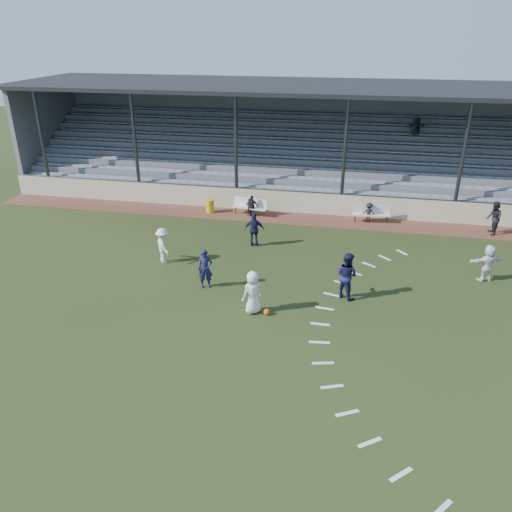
# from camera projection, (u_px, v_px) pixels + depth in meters

# --- Properties ---
(ground) EXTENTS (90.00, 90.00, 0.00)m
(ground) POSITION_uv_depth(u_px,v_px,m) (243.00, 316.00, 18.35)
(ground) COLOR #253114
(ground) RESTS_ON ground
(cinder_track) EXTENTS (34.00, 2.00, 0.02)m
(cinder_track) POSITION_uv_depth(u_px,v_px,m) (285.00, 218.00, 27.69)
(cinder_track) COLOR brown
(cinder_track) RESTS_ON ground
(retaining_wall) EXTENTS (34.00, 0.18, 1.20)m
(retaining_wall) POSITION_uv_depth(u_px,v_px,m) (287.00, 202.00, 28.37)
(retaining_wall) COLOR #C3B996
(retaining_wall) RESTS_ON ground
(bench_left) EXTENTS (2.04, 0.79, 0.95)m
(bench_left) POSITION_uv_depth(u_px,v_px,m) (250.00, 205.00, 27.94)
(bench_left) COLOR silver
(bench_left) RESTS_ON cinder_track
(bench_right) EXTENTS (2.03, 0.67, 0.95)m
(bench_right) POSITION_uv_depth(u_px,v_px,m) (372.00, 212.00, 26.88)
(bench_right) COLOR silver
(bench_right) RESTS_ON cinder_track
(trash_bin) EXTENTS (0.46, 0.46, 0.74)m
(trash_bin) POSITION_uv_depth(u_px,v_px,m) (210.00, 206.00, 28.33)
(trash_bin) COLOR gold
(trash_bin) RESTS_ON cinder_track
(football) EXTENTS (0.23, 0.23, 0.23)m
(football) POSITION_uv_depth(u_px,v_px,m) (267.00, 312.00, 18.38)
(football) COLOR #D84D0C
(football) RESTS_ON ground
(player_white_lead) EXTENTS (0.95, 0.94, 1.66)m
(player_white_lead) POSITION_uv_depth(u_px,v_px,m) (253.00, 292.00, 18.27)
(player_white_lead) COLOR white
(player_white_lead) RESTS_ON ground
(player_navy_lead) EXTENTS (0.70, 0.57, 1.65)m
(player_navy_lead) POSITION_uv_depth(u_px,v_px,m) (205.00, 269.00, 20.03)
(player_navy_lead) COLOR #15183C
(player_navy_lead) RESTS_ON ground
(player_navy_mid) EXTENTS (1.16, 1.10, 1.88)m
(player_navy_mid) POSITION_uv_depth(u_px,v_px,m) (347.00, 275.00, 19.27)
(player_navy_mid) COLOR #15183C
(player_navy_mid) RESTS_ON ground
(player_white_wing) EXTENTS (1.13, 1.19, 1.61)m
(player_white_wing) POSITION_uv_depth(u_px,v_px,m) (163.00, 245.00, 22.22)
(player_white_wing) COLOR white
(player_white_wing) RESTS_ON ground
(player_navy_wing) EXTENTS (1.01, 0.50, 1.66)m
(player_navy_wing) POSITION_uv_depth(u_px,v_px,m) (254.00, 230.00, 23.88)
(player_navy_wing) COLOR #15183C
(player_navy_wing) RESTS_ON ground
(player_white_back) EXTENTS (1.54, 1.00, 1.59)m
(player_white_back) POSITION_uv_depth(u_px,v_px,m) (488.00, 263.00, 20.62)
(player_white_back) COLOR white
(player_white_back) RESTS_ON ground
(official) EXTENTS (0.66, 0.84, 1.72)m
(official) POSITION_uv_depth(u_px,v_px,m) (494.00, 218.00, 25.14)
(official) COLOR black
(official) RESTS_ON cinder_track
(sub_left_near) EXTENTS (0.44, 0.38, 1.03)m
(sub_left_near) POSITION_uv_depth(u_px,v_px,m) (249.00, 207.00, 27.74)
(sub_left_near) COLOR black
(sub_left_near) RESTS_ON cinder_track
(sub_left_far) EXTENTS (0.74, 0.40, 1.19)m
(sub_left_far) POSITION_uv_depth(u_px,v_px,m) (252.00, 206.00, 27.66)
(sub_left_far) COLOR black
(sub_left_far) RESTS_ON cinder_track
(sub_right) EXTENTS (0.71, 0.42, 1.09)m
(sub_right) POSITION_uv_depth(u_px,v_px,m) (369.00, 213.00, 26.83)
(sub_right) COLOR black
(sub_right) RESTS_ON cinder_track
(grandstand) EXTENTS (34.60, 9.00, 6.61)m
(grandstand) POSITION_uv_depth(u_px,v_px,m) (299.00, 155.00, 31.89)
(grandstand) COLOR slate
(grandstand) RESTS_ON ground
(penalty_arc) EXTENTS (3.89, 14.63, 0.01)m
(penalty_arc) POSITION_uv_depth(u_px,v_px,m) (356.00, 328.00, 17.61)
(penalty_arc) COLOR white
(penalty_arc) RESTS_ON ground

